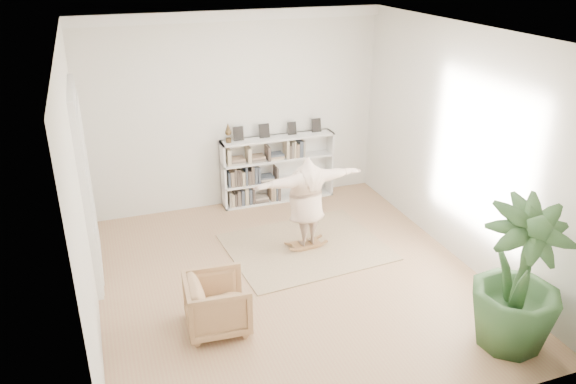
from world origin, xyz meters
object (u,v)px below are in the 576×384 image
object	(u,v)px
rocker_board	(306,244)
houseplant	(519,278)
person	(307,200)
armchair	(218,304)
bookshelf	(278,170)

from	to	relation	value
rocker_board	houseplant	xyz separation A→B (m)	(1.51, -3.12, 0.90)
person	houseplant	xyz separation A→B (m)	(1.51, -3.12, 0.09)
armchair	houseplant	distance (m)	3.74
houseplant	person	bearing A→B (deg)	115.80
bookshelf	rocker_board	bearing A→B (deg)	-95.06
armchair	person	distance (m)	2.49
rocker_board	person	distance (m)	0.81
rocker_board	bookshelf	bearing A→B (deg)	80.41
person	houseplant	size ratio (longest dim) A/B	0.96
rocker_board	person	size ratio (longest dim) A/B	0.26
houseplant	armchair	bearing A→B (deg)	155.48
bookshelf	person	world-z (taller)	bookshelf
armchair	person	size ratio (longest dim) A/B	0.44
rocker_board	person	bearing A→B (deg)	-94.52
armchair	rocker_board	distance (m)	2.46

